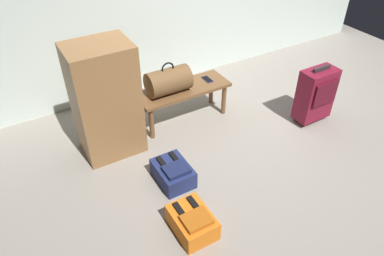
{
  "coord_description": "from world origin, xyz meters",
  "views": [
    {
      "loc": [
        -2.0,
        -2.11,
        2.33
      ],
      "look_at": [
        -0.63,
        0.24,
        0.25
      ],
      "focal_mm": 33.43,
      "sensor_mm": 36.0,
      "label": 1
    }
  ],
  "objects_px": {
    "side_cabinet": "(106,101)",
    "backpack_orange": "(192,222)",
    "bench": "(183,93)",
    "cell_phone": "(207,79)",
    "suitcase_upright_burgundy": "(316,94)",
    "duffel_bag_brown": "(168,81)",
    "backpack_navy": "(173,173)"
  },
  "relations": [
    {
      "from": "bench",
      "to": "side_cabinet",
      "type": "distance_m",
      "value": 0.88
    },
    {
      "from": "suitcase_upright_burgundy",
      "to": "side_cabinet",
      "type": "relative_size",
      "value": 0.59
    },
    {
      "from": "bench",
      "to": "duffel_bag_brown",
      "type": "xyz_separation_m",
      "value": [
        -0.17,
        0.0,
        0.19
      ]
    },
    {
      "from": "cell_phone",
      "to": "suitcase_upright_burgundy",
      "type": "distance_m",
      "value": 1.16
    },
    {
      "from": "bench",
      "to": "duffel_bag_brown",
      "type": "relative_size",
      "value": 2.27
    },
    {
      "from": "suitcase_upright_burgundy",
      "to": "cell_phone",
      "type": "bearing_deg",
      "value": 139.56
    },
    {
      "from": "side_cabinet",
      "to": "backpack_navy",
      "type": "bearing_deg",
      "value": -66.99
    },
    {
      "from": "duffel_bag_brown",
      "to": "backpack_orange",
      "type": "bearing_deg",
      "value": -110.52
    },
    {
      "from": "bench",
      "to": "cell_phone",
      "type": "bearing_deg",
      "value": 3.38
    },
    {
      "from": "backpack_orange",
      "to": "backpack_navy",
      "type": "xyz_separation_m",
      "value": [
        0.12,
        0.54,
        0.0
      ]
    },
    {
      "from": "bench",
      "to": "backpack_orange",
      "type": "xyz_separation_m",
      "value": [
        -0.67,
        -1.33,
        -0.24
      ]
    },
    {
      "from": "bench",
      "to": "backpack_orange",
      "type": "distance_m",
      "value": 1.51
    },
    {
      "from": "duffel_bag_brown",
      "to": "backpack_orange",
      "type": "distance_m",
      "value": 1.49
    },
    {
      "from": "bench",
      "to": "side_cabinet",
      "type": "xyz_separation_m",
      "value": [
        -0.85,
        -0.08,
        0.22
      ]
    },
    {
      "from": "cell_phone",
      "to": "side_cabinet",
      "type": "xyz_separation_m",
      "value": [
        -1.16,
        -0.09,
        0.15
      ]
    },
    {
      "from": "duffel_bag_brown",
      "to": "suitcase_upright_burgundy",
      "type": "height_order",
      "value": "duffel_bag_brown"
    },
    {
      "from": "bench",
      "to": "side_cabinet",
      "type": "bearing_deg",
      "value": -174.87
    },
    {
      "from": "side_cabinet",
      "to": "backpack_orange",
      "type": "bearing_deg",
      "value": -81.78
    },
    {
      "from": "backpack_orange",
      "to": "suitcase_upright_burgundy",
      "type": "bearing_deg",
      "value": 17.93
    },
    {
      "from": "duffel_bag_brown",
      "to": "backpack_orange",
      "type": "height_order",
      "value": "duffel_bag_brown"
    },
    {
      "from": "duffel_bag_brown",
      "to": "backpack_navy",
      "type": "relative_size",
      "value": 1.16
    },
    {
      "from": "duffel_bag_brown",
      "to": "side_cabinet",
      "type": "xyz_separation_m",
      "value": [
        -0.68,
        -0.08,
        0.03
      ]
    },
    {
      "from": "bench",
      "to": "backpack_navy",
      "type": "distance_m",
      "value": 0.99
    },
    {
      "from": "bench",
      "to": "backpack_orange",
      "type": "relative_size",
      "value": 2.63
    },
    {
      "from": "side_cabinet",
      "to": "bench",
      "type": "bearing_deg",
      "value": 5.13
    },
    {
      "from": "cell_phone",
      "to": "bench",
      "type": "bearing_deg",
      "value": -176.62
    },
    {
      "from": "bench",
      "to": "suitcase_upright_burgundy",
      "type": "bearing_deg",
      "value": -31.56
    },
    {
      "from": "suitcase_upright_burgundy",
      "to": "side_cabinet",
      "type": "height_order",
      "value": "side_cabinet"
    },
    {
      "from": "duffel_bag_brown",
      "to": "suitcase_upright_burgundy",
      "type": "bearing_deg",
      "value": -28.29
    },
    {
      "from": "duffel_bag_brown",
      "to": "suitcase_upright_burgundy",
      "type": "relative_size",
      "value": 0.67
    },
    {
      "from": "suitcase_upright_burgundy",
      "to": "backpack_navy",
      "type": "bearing_deg",
      "value": -178.11
    },
    {
      "from": "cell_phone",
      "to": "suitcase_upright_burgundy",
      "type": "xyz_separation_m",
      "value": [
        0.88,
        -0.75,
        -0.06
      ]
    }
  ]
}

